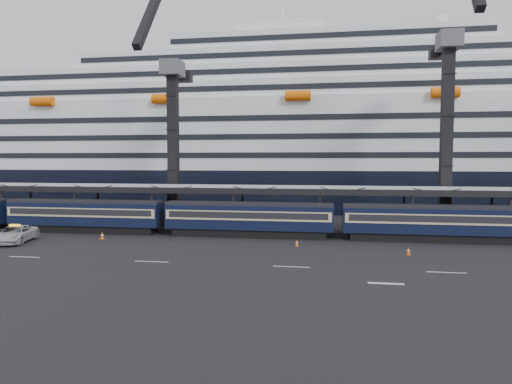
% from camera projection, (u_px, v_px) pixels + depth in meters
% --- Properties ---
extents(ground, '(260.00, 260.00, 0.00)m').
position_uv_depth(ground, '(317.00, 257.00, 40.77)').
color(ground, black).
rests_on(ground, ground).
extents(lane_markings, '(111.00, 4.27, 0.02)m').
position_uv_depth(lane_markings, '(425.00, 275.00, 34.33)').
color(lane_markings, beige).
rests_on(lane_markings, ground).
extents(train, '(133.05, 3.00, 4.05)m').
position_uv_depth(train, '(278.00, 218.00, 51.20)').
color(train, black).
rests_on(train, ground).
extents(canopy, '(130.00, 6.25, 5.53)m').
position_uv_depth(canopy, '(321.00, 189.00, 54.20)').
color(canopy, '#92969A').
rests_on(canopy, ground).
extents(cruise_ship, '(214.09, 28.84, 34.00)m').
position_uv_depth(cruise_ship, '(318.00, 141.00, 85.38)').
color(cruise_ship, black).
rests_on(cruise_ship, ground).
extents(crane_dark_near, '(4.50, 17.75, 35.08)m').
position_uv_depth(crane_dark_near, '(172.00, 136.00, 61.40)').
color(crane_dark_near, '#4E5056').
rests_on(crane_dark_near, ground).
extents(crane_dark_mid, '(4.50, 18.24, 39.64)m').
position_uv_depth(crane_dark_mid, '(448.00, 121.00, 54.80)').
color(crane_dark_mid, '#4E5056').
rests_on(crane_dark_mid, ground).
extents(pickup_truck, '(4.38, 6.87, 1.76)m').
position_uv_depth(pickup_truck, '(15.00, 234.00, 48.13)').
color(pickup_truck, '#AFB1B6').
rests_on(pickup_truck, ground).
extents(traffic_cone_b, '(0.37, 0.37, 0.73)m').
position_uv_depth(traffic_cone_b, '(19.00, 238.00, 48.82)').
color(traffic_cone_b, '#FC6207').
rests_on(traffic_cone_b, ground).
extents(traffic_cone_c, '(0.43, 0.43, 0.85)m').
position_uv_depth(traffic_cone_c, '(102.00, 235.00, 50.20)').
color(traffic_cone_c, '#FC6207').
rests_on(traffic_cone_c, ground).
extents(traffic_cone_d, '(0.34, 0.34, 0.69)m').
position_uv_depth(traffic_cone_d, '(297.00, 243.00, 46.11)').
color(traffic_cone_d, '#FC6207').
rests_on(traffic_cone_d, ground).
extents(traffic_cone_e, '(0.37, 0.37, 0.73)m').
position_uv_depth(traffic_cone_e, '(409.00, 251.00, 41.88)').
color(traffic_cone_e, '#FC6207').
rests_on(traffic_cone_e, ground).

